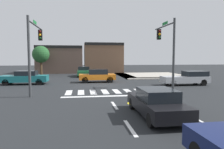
{
  "coord_description": "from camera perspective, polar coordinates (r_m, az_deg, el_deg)",
  "views": [
    {
      "loc": [
        -1.9,
        -21.39,
        2.8
      ],
      "look_at": [
        1.12,
        -0.87,
        1.14
      ],
      "focal_mm": 33.18,
      "sensor_mm": 36.0,
      "label": 1
    }
  ],
  "objects": [
    {
      "name": "ground_plane",
      "position": [
        21.66,
        -3.28,
        -2.85
      ],
      "size": [
        120.0,
        120.0,
        0.0
      ],
      "primitive_type": "plane",
      "color": "#232628"
    },
    {
      "name": "crosswalk_near",
      "position": [
        17.23,
        -1.95,
        -4.75
      ],
      "size": [
        6.42,
        2.41,
        0.01
      ],
      "color": "silver",
      "rests_on": "ground_plane"
    },
    {
      "name": "lane_markings",
      "position": [
        9.56,
        10.27,
        -12.47
      ],
      "size": [
        6.8,
        24.25,
        0.01
      ],
      "color": "white",
      "rests_on": "ground_plane"
    },
    {
      "name": "bike_detector_marking",
      "position": [
        12.98,
        6.76,
        -7.88
      ],
      "size": [
        1.14,
        1.14,
        0.01
      ],
      "color": "yellow",
      "rests_on": "ground_plane"
    },
    {
      "name": "curb_corner_northeast",
      "position": [
        32.63,
        10.23,
        -0.28
      ],
      "size": [
        10.0,
        10.6,
        0.15
      ],
      "color": "#B2AA9E",
      "rests_on": "ground_plane"
    },
    {
      "name": "storefront_row",
      "position": [
        40.81,
        -8.42,
        4.34
      ],
      "size": [
        15.84,
        6.99,
        5.6
      ],
      "color": "brown",
      "rests_on": "ground_plane"
    },
    {
      "name": "traffic_signal_southwest",
      "position": [
        17.66,
        -20.56,
        8.33
      ],
      "size": [
        0.32,
        5.02,
        5.77
      ],
      "rotation": [
        0.0,
        0.0,
        1.57
      ],
      "color": "#383A3D",
      "rests_on": "ground_plane"
    },
    {
      "name": "traffic_signal_southeast",
      "position": [
        18.35,
        14.82,
        8.45
      ],
      "size": [
        0.32,
        4.23,
        5.9
      ],
      "rotation": [
        0.0,
        0.0,
        1.57
      ],
      "color": "#383A3D",
      "rests_on": "ground_plane"
    },
    {
      "name": "car_teal",
      "position": [
        23.77,
        -22.89,
        -0.77
      ],
      "size": [
        4.79,
        1.82,
        1.45
      ],
      "color": "#196B70",
      "rests_on": "ground_plane"
    },
    {
      "name": "car_green",
      "position": [
        31.79,
        -7.78,
        0.84
      ],
      "size": [
        1.88,
        4.78,
        1.5
      ],
      "rotation": [
        0.0,
        0.0,
        -1.57
      ],
      "color": "#1E6638",
      "rests_on": "ground_plane"
    },
    {
      "name": "car_orange",
      "position": [
        23.93,
        -4.06,
        -0.28
      ],
      "size": [
        4.12,
        1.81,
        1.51
      ],
      "color": "orange",
      "rests_on": "ground_plane"
    },
    {
      "name": "car_silver",
      "position": [
        22.7,
        20.04,
        -0.91
      ],
      "size": [
        4.77,
        1.73,
        1.44
      ],
      "rotation": [
        0.0,
        0.0,
        3.14
      ],
      "color": "#B7BABF",
      "rests_on": "ground_plane"
    },
    {
      "name": "car_black",
      "position": [
        10.14,
        12.01,
        -7.58
      ],
      "size": [
        1.73,
        4.56,
        1.35
      ],
      "rotation": [
        0.0,
        0.0,
        1.57
      ],
      "color": "black",
      "rests_on": "ground_plane"
    },
    {
      "name": "roadside_tree",
      "position": [
        36.01,
        -19.02,
        5.23
      ],
      "size": [
        2.77,
        2.77,
        4.78
      ],
      "color": "#4C3823",
      "rests_on": "ground_plane"
    }
  ]
}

